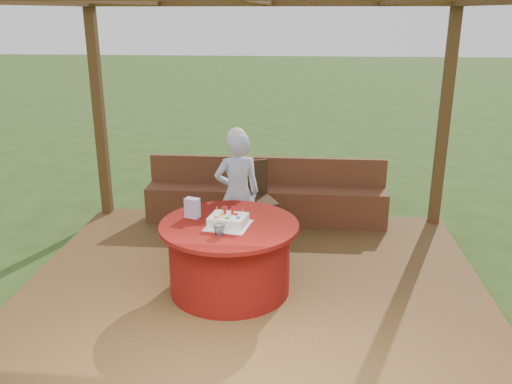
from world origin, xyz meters
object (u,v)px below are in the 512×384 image
table (230,257)px  drinking_glass (219,230)px  chair (253,195)px  birthday_cake (228,221)px  gift_bag (192,208)px  elderly_woman (237,191)px  bench (266,201)px

table → drinking_glass: (-0.05, -0.28, 0.39)m
chair → birthday_cake: (-0.10, -1.42, 0.24)m
table → drinking_glass: size_ratio=12.31×
chair → drinking_glass: chair is taller
table → chair: chair is taller
birthday_cake → gift_bag: bearing=153.1°
table → birthday_cake: bearing=-89.4°
chair → elderly_woman: bearing=-104.6°
chair → gift_bag: chair is taller
bench → chair: chair is taller
bench → chair: (-0.12, -0.46, 0.23)m
birthday_cake → chair: bearing=86.0°
bench → gift_bag: (-0.59, -1.69, 0.51)m
elderly_woman → gift_bag: bearing=-114.4°
gift_bag → drinking_glass: gift_bag is taller
bench → elderly_woman: (-0.25, -0.94, 0.44)m
elderly_woman → gift_bag: 0.83m
gift_bag → table: bearing=-1.4°
bench → drinking_glass: bench is taller
chair → gift_bag: 1.35m
gift_bag → birthday_cake: bearing=-8.9°
bench → elderly_woman: 1.07m
chair → birthday_cake: 1.44m
elderly_woman → birthday_cake: elderly_woman is taller
table → elderly_woman: bearing=91.7°
bench → drinking_glass: (-0.27, -2.10, 0.47)m
elderly_woman → drinking_glass: elderly_woman is taller
elderly_woman → drinking_glass: size_ratio=13.32×
chair → table: bearing=-94.1°
table → gift_bag: size_ratio=6.85×
bench → elderly_woman: elderly_woman is taller
table → elderly_woman: (-0.03, 0.88, 0.36)m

